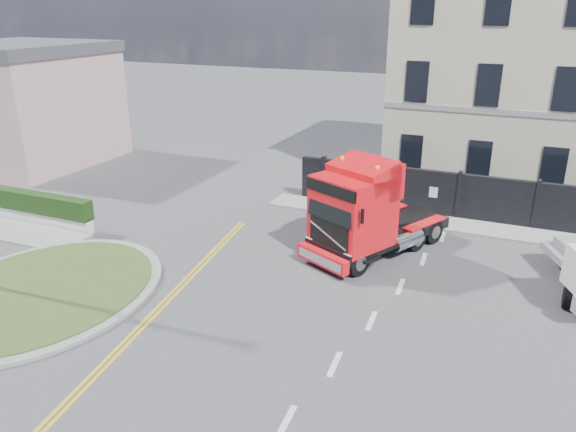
% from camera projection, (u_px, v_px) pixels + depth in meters
% --- Properties ---
extents(ground, '(120.00, 120.00, 0.00)m').
position_uv_depth(ground, '(284.00, 295.00, 17.59)').
color(ground, '#424244').
rests_on(ground, ground).
extents(traffic_island, '(6.80, 6.80, 0.17)m').
position_uv_depth(traffic_island, '(41.00, 292.00, 17.60)').
color(traffic_island, gray).
rests_on(traffic_island, ground).
extents(hedge_wall, '(8.00, 0.55, 1.35)m').
position_uv_depth(hedge_wall, '(14.00, 203.00, 23.47)').
color(hedge_wall, silver).
rests_on(hedge_wall, ground).
extents(seaside_bldg_pink, '(8.00, 8.00, 6.00)m').
position_uv_depth(seaside_bldg_pink, '(25.00, 109.00, 31.71)').
color(seaside_bldg_pink, '#B99390').
rests_on(seaside_bldg_pink, ground).
extents(hoarding_fence, '(18.80, 0.25, 2.00)m').
position_uv_depth(hoarding_fence, '(523.00, 205.00, 22.51)').
color(hoarding_fence, black).
rests_on(hoarding_fence, ground).
extents(georgian_building, '(12.30, 10.30, 12.80)m').
position_uv_depth(georgian_building, '(532.00, 65.00, 27.46)').
color(georgian_building, beige).
rests_on(georgian_building, ground).
extents(pavement_far, '(20.00, 1.60, 0.12)m').
position_uv_depth(pavement_far, '(504.00, 232.00, 22.27)').
color(pavement_far, gray).
rests_on(pavement_far, ground).
extents(truck, '(4.52, 6.26, 3.53)m').
position_uv_depth(truck, '(363.00, 215.00, 19.77)').
color(truck, black).
rests_on(truck, ground).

